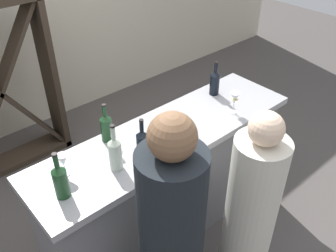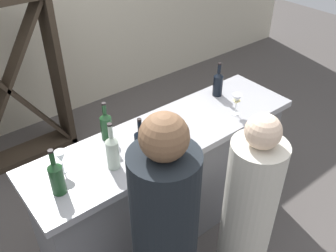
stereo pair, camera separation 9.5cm
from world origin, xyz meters
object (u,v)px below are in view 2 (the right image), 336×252
(wine_bottle_center_olive_green, at_px, (106,125))
(person_center_guest, at_px, (165,245))
(wine_bottle_second_left_clear_pale, at_px, (113,151))
(wine_bottle_second_right_near_black, at_px, (140,143))
(person_left_guest, at_px, (248,216))
(wine_glass_near_right, at_px, (61,158))
(wine_glass_near_center, at_px, (236,100))
(wine_bottle_leftmost_olive_green, at_px, (57,177))
(wine_glass_near_left, at_px, (182,129))
(wine_bottle_rightmost_near_black, at_px, (218,83))
(wine_rack, at_px, (6,88))

(wine_bottle_center_olive_green, distance_m, person_center_guest, 0.85)
(wine_bottle_second_left_clear_pale, relative_size, wine_bottle_second_right_near_black, 1.11)
(wine_bottle_second_left_clear_pale, relative_size, wine_bottle_center_olive_green, 1.15)
(wine_bottle_second_left_clear_pale, xyz_separation_m, wine_bottle_center_olive_green, (0.12, 0.27, -0.02))
(wine_bottle_center_olive_green, relative_size, person_left_guest, 0.19)
(wine_bottle_second_left_clear_pale, distance_m, wine_glass_near_right, 0.30)
(wine_bottle_center_olive_green, height_order, wine_glass_near_center, wine_bottle_center_olive_green)
(wine_bottle_leftmost_olive_green, distance_m, wine_glass_near_left, 0.82)
(wine_bottle_rightmost_near_black, relative_size, wine_glass_near_right, 1.92)
(wine_bottle_second_right_near_black, distance_m, wine_glass_near_center, 0.82)
(wine_bottle_second_right_near_black, bearing_deg, wine_bottle_center_olive_green, 102.52)
(wine_glass_near_center, distance_m, person_left_guest, 0.82)
(wine_glass_near_left, xyz_separation_m, wine_glass_near_center, (0.54, 0.03, -0.00))
(wine_rack, xyz_separation_m, person_center_guest, (0.11, -2.23, -0.05))
(wine_bottle_second_right_near_black, xyz_separation_m, person_center_guest, (-0.19, -0.48, -0.33))
(wine_rack, height_order, wine_bottle_rightmost_near_black, wine_rack)
(wine_bottle_leftmost_olive_green, relative_size, person_center_guest, 0.18)
(wine_bottle_center_olive_green, bearing_deg, person_center_guest, -99.06)
(wine_bottle_leftmost_olive_green, bearing_deg, person_center_guest, -56.24)
(wine_bottle_center_olive_green, bearing_deg, person_left_guest, -62.01)
(wine_rack, xyz_separation_m, person_left_guest, (0.70, -2.33, -0.15))
(wine_rack, xyz_separation_m, wine_glass_near_center, (1.12, -1.78, 0.29))
(wine_bottle_second_left_clear_pale, bearing_deg, wine_glass_near_left, -10.62)
(wine_bottle_center_olive_green, relative_size, wine_glass_near_center, 1.68)
(wine_bottle_center_olive_green, bearing_deg, wine_glass_near_left, -46.28)
(wine_bottle_center_olive_green, bearing_deg, wine_bottle_second_left_clear_pale, -113.25)
(wine_bottle_center_olive_green, relative_size, wine_glass_near_right, 1.90)
(wine_bottle_second_right_near_black, relative_size, person_center_guest, 0.18)
(wine_bottle_center_olive_green, distance_m, wine_glass_near_left, 0.50)
(wine_bottle_second_right_near_black, xyz_separation_m, wine_glass_near_left, (0.28, -0.06, 0.01))
(wine_bottle_leftmost_olive_green, height_order, wine_bottle_second_right_near_black, wine_bottle_leftmost_olive_green)
(wine_bottle_leftmost_olive_green, distance_m, person_center_guest, 0.71)
(person_left_guest, distance_m, person_center_guest, 0.61)
(wine_glass_near_left, bearing_deg, person_center_guest, -138.19)
(wine_bottle_leftmost_olive_green, xyz_separation_m, wine_glass_near_right, (0.09, 0.15, -0.01))
(wine_rack, distance_m, wine_bottle_second_right_near_black, 1.79)
(wine_bottle_leftmost_olive_green, relative_size, person_left_guest, 0.21)
(wine_bottle_center_olive_green, height_order, person_center_guest, person_center_guest)
(wine_rack, distance_m, wine_glass_near_right, 1.60)
(wine_bottle_rightmost_near_black, relative_size, wine_glass_near_left, 1.67)
(wine_bottle_center_olive_green, bearing_deg, wine_bottle_leftmost_olive_green, -150.46)
(wine_glass_near_right, distance_m, person_left_guest, 1.21)
(wine_rack, relative_size, wine_glass_near_center, 9.85)
(wine_rack, xyz_separation_m, wine_glass_near_left, (0.58, -1.81, 0.29))
(wine_rack, bearing_deg, wine_bottle_leftmost_olive_green, -97.78)
(wine_rack, height_order, wine_bottle_center_olive_green, wine_rack)
(person_left_guest, relative_size, person_center_guest, 0.88)
(wine_bottle_center_olive_green, xyz_separation_m, wine_bottle_second_right_near_black, (0.07, -0.30, 0.00))
(person_center_guest, bearing_deg, wine_bottle_center_olive_green, -23.05)
(person_center_guest, bearing_deg, wine_bottle_leftmost_olive_green, 19.77)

